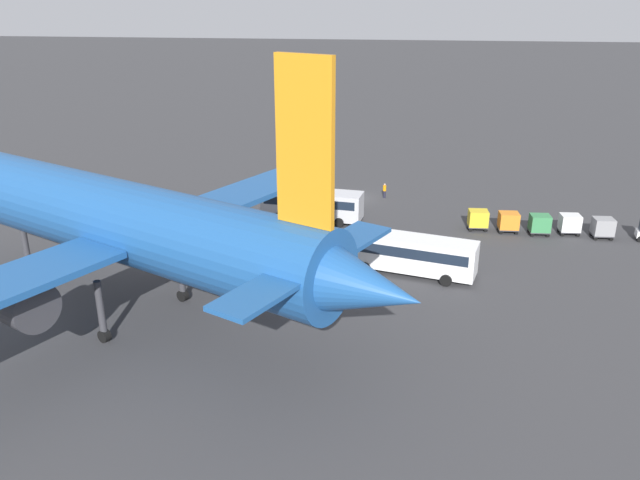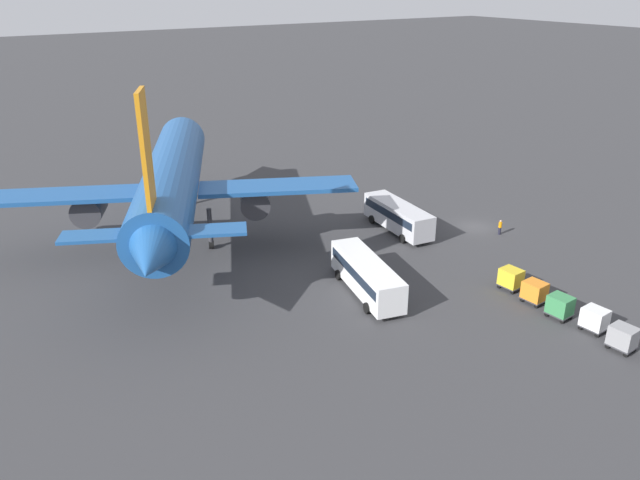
% 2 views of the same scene
% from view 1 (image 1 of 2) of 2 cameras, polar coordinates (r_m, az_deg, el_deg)
% --- Properties ---
extents(ground_plane, '(600.00, 600.00, 0.00)m').
position_cam_1_polar(ground_plane, '(74.17, 3.48, 3.84)').
color(ground_plane, '#38383A').
extents(airplane, '(44.05, 37.24, 19.55)m').
position_cam_1_polar(airplane, '(46.17, -17.54, 1.54)').
color(airplane, '#1E5193').
rests_on(airplane, ground).
extents(shuttle_bus_near, '(10.92, 4.07, 3.23)m').
position_cam_1_polar(shuttle_bus_near, '(66.08, -0.75, 3.43)').
color(shuttle_bus_near, silver).
rests_on(shuttle_bus_near, ground).
extents(shuttle_bus_far, '(11.60, 5.25, 3.27)m').
position_cam_1_polar(shuttle_bus_far, '(53.69, 8.20, -1.08)').
color(shuttle_bus_far, white).
rests_on(shuttle_bus_far, ground).
extents(worker_person, '(0.38, 0.38, 1.74)m').
position_cam_1_polar(worker_person, '(74.38, 5.92, 4.51)').
color(worker_person, '#1E1E2D').
rests_on(worker_person, ground).
extents(cargo_cart_grey, '(2.13, 1.84, 2.06)m').
position_cam_1_polar(cargo_cart_grey, '(67.19, 24.45, 1.10)').
color(cargo_cart_grey, '#38383D').
rests_on(cargo_cart_grey, ground).
extents(cargo_cart_white, '(2.13, 1.84, 2.06)m').
position_cam_1_polar(cargo_cart_white, '(67.01, 21.87, 1.44)').
color(cargo_cart_white, '#38383D').
rests_on(cargo_cart_white, ground).
extents(cargo_cart_green, '(2.13, 1.84, 2.06)m').
position_cam_1_polar(cargo_cart_green, '(65.84, 19.45, 1.43)').
color(cargo_cart_green, '#38383D').
rests_on(cargo_cart_green, ground).
extents(cargo_cart_orange, '(2.13, 1.84, 2.06)m').
position_cam_1_polar(cargo_cart_orange, '(65.60, 16.86, 1.67)').
color(cargo_cart_orange, '#38383D').
rests_on(cargo_cart_orange, ground).
extents(cargo_cart_yellow, '(2.13, 1.84, 2.06)m').
position_cam_1_polar(cargo_cart_yellow, '(65.48, 14.25, 1.90)').
color(cargo_cart_yellow, '#38383D').
rests_on(cargo_cart_yellow, ground).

